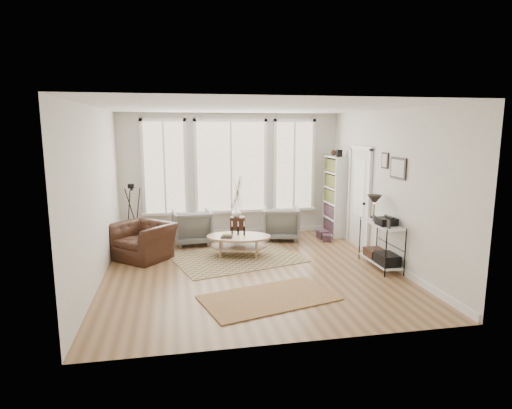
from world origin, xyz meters
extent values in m
plane|color=#976E48|center=(0.00, 0.00, 0.00)|extent=(5.50, 5.50, 0.00)
plane|color=white|center=(0.00, 0.00, 2.90)|extent=(5.50, 5.50, 0.00)
cube|color=silver|center=(0.00, 2.75, 1.45)|extent=(5.20, 0.04, 2.90)
cube|color=silver|center=(0.00, -2.75, 1.45)|extent=(5.20, 0.04, 2.90)
cube|color=silver|center=(-2.60, 0.00, 1.45)|extent=(0.04, 5.50, 2.90)
cube|color=silver|center=(2.60, 0.00, 1.45)|extent=(0.04, 5.50, 2.90)
cube|color=white|center=(0.00, 2.74, 0.06)|extent=(5.10, 0.04, 0.12)
cube|color=white|center=(2.58, 0.00, 0.06)|extent=(0.03, 5.40, 0.12)
cube|color=#D5C085|center=(0.00, 2.73, 1.65)|extent=(1.60, 0.03, 2.10)
cube|color=#D5C085|center=(-1.55, 2.73, 1.65)|extent=(0.90, 0.03, 2.10)
cube|color=#D5C085|center=(1.55, 2.73, 1.65)|extent=(0.90, 0.03, 2.10)
cube|color=white|center=(0.00, 2.71, 1.65)|extent=(1.74, 0.06, 2.24)
cube|color=white|center=(-1.55, 2.71, 1.65)|extent=(1.04, 0.06, 2.24)
cube|color=white|center=(1.55, 2.71, 1.65)|extent=(1.04, 0.06, 2.24)
cube|color=white|center=(0.00, 2.69, 0.57)|extent=(4.10, 0.12, 0.06)
cube|color=silver|center=(2.58, 1.15, 1.05)|extent=(0.04, 0.88, 2.10)
cube|color=white|center=(2.56, 1.15, 1.30)|extent=(0.01, 0.55, 1.20)
cube|color=white|center=(2.56, 0.66, 1.05)|extent=(0.06, 0.08, 2.18)
cube|color=white|center=(2.56, 1.64, 1.05)|extent=(0.06, 0.08, 2.18)
cube|color=white|center=(2.56, 1.15, 2.14)|extent=(0.06, 1.06, 0.08)
sphere|color=black|center=(2.53, 0.82, 1.00)|extent=(0.06, 0.06, 0.06)
cube|color=white|center=(2.43, 1.81, 0.95)|extent=(0.30, 0.03, 1.90)
cube|color=white|center=(2.43, 2.63, 0.95)|extent=(0.30, 0.03, 1.90)
cube|color=white|center=(2.58, 2.23, 0.95)|extent=(0.02, 0.85, 1.90)
cube|color=white|center=(2.43, 2.23, 0.95)|extent=(0.30, 0.81, 1.90)
cube|color=maroon|center=(2.43, 2.23, 0.95)|extent=(0.24, 0.75, 1.76)
cube|color=black|center=(2.43, 2.02, 1.98)|extent=(0.12, 0.10, 0.16)
sphere|color=#361D13|center=(2.43, 2.38, 1.97)|extent=(0.14, 0.14, 0.14)
cube|color=white|center=(2.38, -0.30, 0.12)|extent=(0.37, 1.07, 0.03)
cube|color=white|center=(2.38, -0.30, 0.82)|extent=(0.37, 1.07, 0.02)
cylinder|color=black|center=(2.20, -0.83, 0.42)|extent=(0.02, 0.02, 0.85)
cylinder|color=black|center=(2.56, -0.83, 0.42)|extent=(0.02, 0.02, 0.85)
cylinder|color=black|center=(2.20, 0.23, 0.42)|extent=(0.02, 0.02, 0.85)
cylinder|color=black|center=(2.56, 0.23, 0.42)|extent=(0.02, 0.02, 0.85)
cylinder|color=black|center=(2.38, 0.05, 0.88)|extent=(0.14, 0.14, 0.02)
cylinder|color=black|center=(2.38, 0.05, 1.01)|extent=(0.02, 0.02, 0.30)
cone|color=black|center=(2.38, 0.05, 1.21)|extent=(0.28, 0.28, 0.18)
cube|color=black|center=(2.38, -0.45, 0.91)|extent=(0.32, 0.30, 0.13)
cube|color=black|center=(2.38, -0.55, 0.23)|extent=(0.32, 0.45, 0.20)
cube|color=#361D13|center=(2.38, -0.08, 0.21)|extent=(0.32, 0.40, 0.16)
cube|color=black|center=(2.28, -0.72, 0.91)|extent=(0.02, 0.10, 0.14)
cube|color=black|center=(2.28, -0.18, 0.91)|extent=(0.02, 0.10, 0.12)
cube|color=black|center=(2.58, -0.40, 1.85)|extent=(0.03, 0.52, 0.38)
cube|color=silver|center=(2.56, -0.40, 1.85)|extent=(0.01, 0.44, 0.30)
cube|color=black|center=(2.58, 0.10, 1.95)|extent=(0.03, 0.24, 0.30)
cube|color=silver|center=(2.56, 0.10, 1.95)|extent=(0.01, 0.18, 0.24)
cube|color=brown|center=(-0.18, 0.78, 0.01)|extent=(2.79, 2.38, 0.01)
cube|color=brown|center=(0.03, -1.36, 0.01)|extent=(2.21, 1.60, 0.01)
ellipsoid|color=tan|center=(-0.09, 0.93, 0.18)|extent=(1.23, 0.92, 0.03)
ellipsoid|color=tan|center=(-0.09, 0.93, 0.39)|extent=(1.43, 1.07, 0.04)
cylinder|color=tan|center=(-0.45, 0.73, 0.18)|extent=(0.04, 0.04, 0.37)
cylinder|color=tan|center=(0.26, 0.73, 0.18)|extent=(0.04, 0.04, 0.37)
cylinder|color=tan|center=(-0.45, 1.14, 0.18)|extent=(0.04, 0.04, 0.37)
cylinder|color=tan|center=(0.26, 1.14, 0.18)|extent=(0.04, 0.04, 0.37)
cylinder|color=black|center=(-0.22, 0.98, 0.50)|extent=(0.04, 0.04, 0.18)
cylinder|color=black|center=(-0.09, 0.98, 0.50)|extent=(0.04, 0.04, 0.18)
cylinder|color=black|center=(0.03, 0.98, 0.50)|extent=(0.04, 0.04, 0.18)
cube|color=#2A4928|center=(-0.34, 0.84, 0.44)|extent=(0.23, 0.16, 0.06)
imported|color=slate|center=(-0.98, 2.02, 0.38)|extent=(0.89, 0.91, 0.76)
imported|color=slate|center=(1.06, 2.05, 0.38)|extent=(0.97, 0.99, 0.77)
cylinder|color=#361D13|center=(0.07, 2.20, 0.27)|extent=(0.36, 0.36, 0.53)
imported|color=silver|center=(0.04, 2.19, 0.65)|extent=(0.27, 0.27, 0.22)
imported|color=#361D13|center=(-1.99, 1.10, 0.35)|extent=(1.44, 1.43, 0.70)
cylinder|color=black|center=(-2.25, 2.14, 1.25)|extent=(0.06, 0.06, 0.06)
cube|color=black|center=(-2.25, 2.14, 1.32)|extent=(0.15, 0.12, 0.10)
cylinder|color=black|center=(-2.25, 2.07, 1.32)|extent=(0.06, 0.08, 0.06)
cube|color=maroon|center=(2.05, 1.93, 0.09)|extent=(0.23, 0.29, 0.18)
cube|color=maroon|center=(2.05, 1.65, 0.08)|extent=(0.25, 0.28, 0.15)
camera|label=1|loc=(-1.32, -7.36, 2.55)|focal=30.00mm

